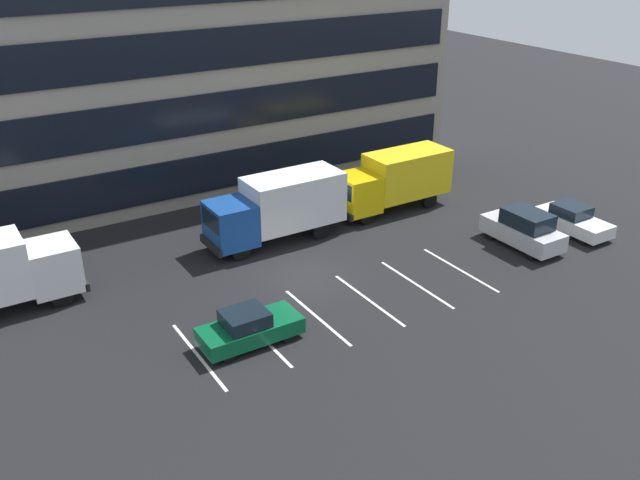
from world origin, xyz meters
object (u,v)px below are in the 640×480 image
(box_truck_yellow_all, at_px, (394,179))
(sedan_forest, at_px, (249,328))
(suv_silver, at_px, (524,229))
(sedan_white, at_px, (572,220))
(box_truck_blue, at_px, (278,206))

(box_truck_yellow_all, distance_m, sedan_forest, 16.18)
(suv_silver, relative_size, sedan_forest, 1.06)
(box_truck_yellow_all, distance_m, sedan_white, 10.23)
(box_truck_yellow_all, bearing_deg, suv_silver, -71.01)
(suv_silver, distance_m, sedan_forest, 16.52)
(box_truck_blue, xyz_separation_m, suv_silver, (10.66, -7.54, -1.01))
(sedan_forest, bearing_deg, box_truck_blue, 54.16)
(sedan_white, distance_m, suv_silver, 3.71)
(box_truck_blue, distance_m, box_truck_yellow_all, 8.00)
(box_truck_blue, xyz_separation_m, box_truck_yellow_all, (7.99, 0.22, -0.08))
(sedan_white, bearing_deg, suv_silver, 177.37)
(box_truck_blue, bearing_deg, suv_silver, -35.27)
(box_truck_yellow_all, relative_size, sedan_forest, 1.73)
(box_truck_blue, bearing_deg, box_truck_yellow_all, 1.56)
(box_truck_blue, relative_size, suv_silver, 1.70)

